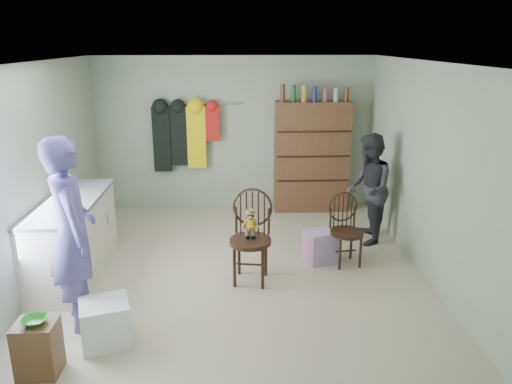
{
  "coord_description": "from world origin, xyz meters",
  "views": [
    {
      "loc": [
        0.01,
        -5.61,
        2.72
      ],
      "look_at": [
        0.25,
        0.2,
        0.95
      ],
      "focal_mm": 35.0,
      "sensor_mm": 36.0,
      "label": 1
    }
  ],
  "objects_px": {
    "dresser": "(312,156)",
    "chair_far": "(345,226)",
    "counter": "(73,237)",
    "chair_front": "(251,231)"
  },
  "relations": [
    {
      "from": "counter",
      "to": "dresser",
      "type": "bearing_deg",
      "value": 35.69
    },
    {
      "from": "counter",
      "to": "chair_front",
      "type": "xyz_separation_m",
      "value": [
        2.12,
        -0.23,
        0.13
      ]
    },
    {
      "from": "counter",
      "to": "chair_far",
      "type": "relative_size",
      "value": 2.04
    },
    {
      "from": "chair_far",
      "to": "dresser",
      "type": "bearing_deg",
      "value": 82.12
    },
    {
      "from": "counter",
      "to": "chair_far",
      "type": "bearing_deg",
      "value": 3.11
    },
    {
      "from": "chair_far",
      "to": "dresser",
      "type": "xyz_separation_m",
      "value": [
        -0.12,
        2.12,
        0.42
      ]
    },
    {
      "from": "counter",
      "to": "chair_far",
      "type": "xyz_separation_m",
      "value": [
        3.32,
        0.18,
        0.02
      ]
    },
    {
      "from": "counter",
      "to": "dresser",
      "type": "xyz_separation_m",
      "value": [
        3.2,
        2.3,
        0.44
      ]
    },
    {
      "from": "dresser",
      "to": "chair_far",
      "type": "bearing_deg",
      "value": -86.73
    },
    {
      "from": "counter",
      "to": "dresser",
      "type": "height_order",
      "value": "dresser"
    }
  ]
}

